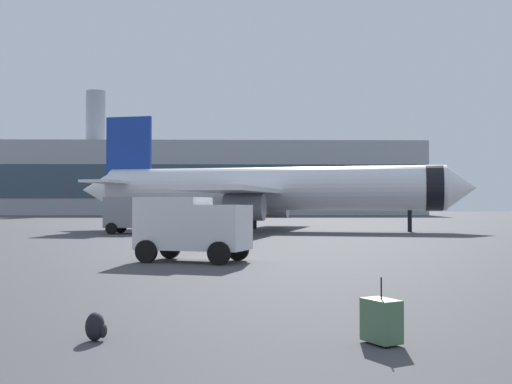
{
  "coord_description": "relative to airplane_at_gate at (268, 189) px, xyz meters",
  "views": [
    {
      "loc": [
        0.38,
        -4.51,
        2.3
      ],
      "look_at": [
        1.14,
        30.7,
        3.0
      ],
      "focal_mm": 44.18,
      "sensor_mm": 36.0,
      "label": 1
    }
  ],
  "objects": [
    {
      "name": "terminal_building",
      "position": [
        -15.14,
        87.49,
        4.5
      ],
      "size": [
        105.63,
        18.72,
        28.11
      ],
      "color": "#9EA3AD",
      "rests_on": "ground"
    },
    {
      "name": "rolling_suitcase",
      "position": [
        0.04,
        -45.39,
        -3.27
      ],
      "size": [
        0.65,
        0.75,
        1.1
      ],
      "color": "#476B4C",
      "rests_on": "ground"
    },
    {
      "name": "cargo_van",
      "position": [
        -4.29,
        -30.35,
        -2.21
      ],
      "size": [
        4.82,
        3.52,
        2.6
      ],
      "color": "white",
      "rests_on": "ground"
    },
    {
      "name": "service_truck",
      "position": [
        -10.6,
        -6.12,
        -2.05
      ],
      "size": [
        5.04,
        3.03,
        2.9
      ],
      "color": "gray",
      "rests_on": "ground"
    },
    {
      "name": "traveller_backpack",
      "position": [
        -4.72,
        -45.03,
        -3.42
      ],
      "size": [
        0.36,
        0.4,
        0.48
      ],
      "color": "black",
      "rests_on": "ground"
    },
    {
      "name": "safety_cone_mid",
      "position": [
        -4.12,
        1.35,
        -3.32
      ],
      "size": [
        0.44,
        0.44,
        0.69
      ],
      "color": "#F2590C",
      "rests_on": "ground"
    },
    {
      "name": "safety_cone_near",
      "position": [
        -8.44,
        7.81,
        -3.36
      ],
      "size": [
        0.44,
        0.44,
        0.6
      ],
      "color": "#F2590C",
      "rests_on": "ground"
    },
    {
      "name": "airplane_at_gate",
      "position": [
        0.0,
        0.0,
        0.0
      ],
      "size": [
        35.39,
        32.21,
        10.5
      ],
      "color": "white",
      "rests_on": "ground"
    }
  ]
}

